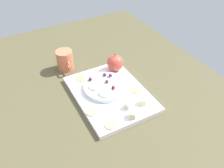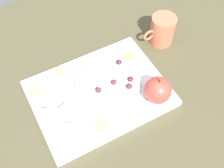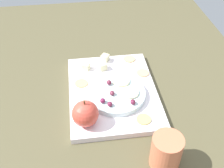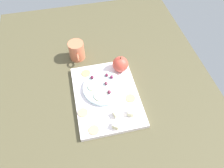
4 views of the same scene
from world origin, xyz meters
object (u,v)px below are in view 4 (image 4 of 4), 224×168
at_px(grape_3, 107,75).
at_px(grape_1, 112,77).
at_px(cheese_cube_0, 117,114).
at_px(cup, 77,51).
at_px(cheese_cube_2, 131,113).
at_px(grape_4, 92,77).
at_px(apple_whole, 120,64).
at_px(grape_0, 106,83).
at_px(cracker_2, 86,73).
at_px(cracker_0, 131,98).
at_px(serving_dish, 104,88).
at_px(grape_2, 109,92).
at_px(cracker_3, 94,130).
at_px(cheese_cube_1, 116,125).
at_px(apple_slice_1, 100,96).
at_px(platter, 107,96).
at_px(apple_slice_0, 94,86).
at_px(cracker_1, 83,112).

bearing_deg(grape_3, grape_1, 50.47).
relative_size(cheese_cube_0, cup, 0.23).
xyz_separation_m(cheese_cube_2, grape_4, (-0.21, -0.13, 0.01)).
height_order(apple_whole, grape_0, apple_whole).
xyz_separation_m(cheese_cube_2, cracker_2, (-0.27, -0.15, -0.01)).
bearing_deg(grape_4, cracker_0, 47.89).
bearing_deg(cheese_cube_0, grape_1, 173.79).
bearing_deg(grape_3, cracker_2, -119.31).
distance_m(serving_dish, cracker_2, 0.13).
bearing_deg(grape_0, grape_2, 3.84).
xyz_separation_m(cracker_3, grape_0, (-0.20, 0.09, 0.02)).
distance_m(cracker_3, grape_4, 0.26).
xyz_separation_m(cheese_cube_1, apple_slice_1, (-0.15, -0.04, 0.01)).
distance_m(cracker_0, cracker_2, 0.26).
height_order(cracker_2, grape_3, grape_3).
xyz_separation_m(apple_whole, cracker_3, (0.29, -0.18, -0.04)).
relative_size(cheese_cube_1, grape_4, 1.43).
bearing_deg(grape_0, cheese_cube_1, -0.49).
xyz_separation_m(grape_4, apple_slice_1, (0.11, 0.02, -0.00)).
bearing_deg(cracker_0, cracker_2, -137.13).
xyz_separation_m(apple_whole, grape_1, (0.06, -0.06, -0.01)).
bearing_deg(grape_4, platter, 29.00).
relative_size(apple_whole, cheese_cube_1, 3.07).
distance_m(cheese_cube_2, apple_slice_0, 0.21).
xyz_separation_m(cracker_1, grape_4, (-0.16, 0.07, 0.02)).
bearing_deg(grape_1, grape_0, -47.39).
height_order(apple_slice_1, cup, cup).
xyz_separation_m(platter, cheese_cube_2, (0.12, 0.08, 0.02)).
relative_size(grape_0, apple_slice_1, 0.31).
distance_m(platter, grape_4, 0.11).
bearing_deg(cracker_2, cheese_cube_2, 29.92).
bearing_deg(cracker_1, grape_4, 157.17).
relative_size(platter, apple_slice_1, 6.74).
distance_m(serving_dish, apple_whole, 0.15).
height_order(grape_3, cup, cup).
bearing_deg(grape_3, cheese_cube_0, -0.14).
bearing_deg(serving_dish, platter, 14.32).
height_order(grape_0, grape_1, grape_1).
relative_size(cracker_0, grape_3, 2.50).
relative_size(serving_dish, apple_whole, 2.45).
distance_m(cheese_cube_1, grape_3, 0.26).
distance_m(grape_0, apple_slice_1, 0.07).
relative_size(cracker_1, cracker_2, 1.00).
bearing_deg(cheese_cube_0, cheese_cube_1, -16.02).
height_order(cracker_0, cracker_1, same).
height_order(cheese_cube_0, cracker_0, cheese_cube_0).
distance_m(cheese_cube_2, grape_4, 0.25).
relative_size(serving_dish, cheese_cube_1, 7.55).
height_order(grape_2, apple_slice_0, grape_2).
height_order(platter, grape_4, grape_4).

